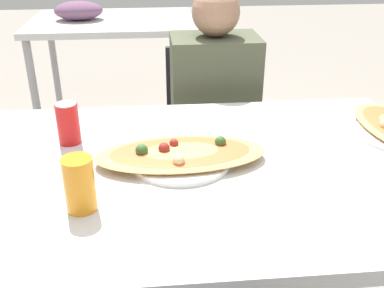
% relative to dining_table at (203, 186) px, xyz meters
% --- Properties ---
extents(dining_table, '(1.35, 0.90, 0.77)m').
position_rel_dining_table_xyz_m(dining_table, '(0.00, 0.00, 0.00)').
color(dining_table, silver).
rests_on(dining_table, ground_plane).
extents(chair_far_seated, '(0.40, 0.40, 0.87)m').
position_rel_dining_table_xyz_m(chair_far_seated, '(0.12, 0.78, -0.21)').
color(chair_far_seated, black).
rests_on(chair_far_seated, ground_plane).
extents(person_seated, '(0.35, 0.27, 1.15)m').
position_rel_dining_table_xyz_m(person_seated, '(0.12, 0.66, -0.03)').
color(person_seated, '#2D2D38').
rests_on(person_seated, ground_plane).
extents(pizza_main, '(0.48, 0.28, 0.06)m').
position_rel_dining_table_xyz_m(pizza_main, '(-0.06, 0.02, 0.09)').
color(pizza_main, white).
rests_on(pizza_main, dining_table).
extents(soda_can, '(0.07, 0.07, 0.12)m').
position_rel_dining_table_xyz_m(soda_can, '(-0.38, 0.17, 0.13)').
color(soda_can, red).
rests_on(soda_can, dining_table).
extents(drink_glass, '(0.07, 0.07, 0.13)m').
position_rel_dining_table_xyz_m(drink_glass, '(-0.30, -0.18, 0.14)').
color(drink_glass, orange).
rests_on(drink_glass, dining_table).
extents(background_table, '(1.10, 0.80, 0.89)m').
position_rel_dining_table_xyz_m(background_table, '(-0.42, 2.06, 0.01)').
color(background_table, silver).
rests_on(background_table, ground_plane).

